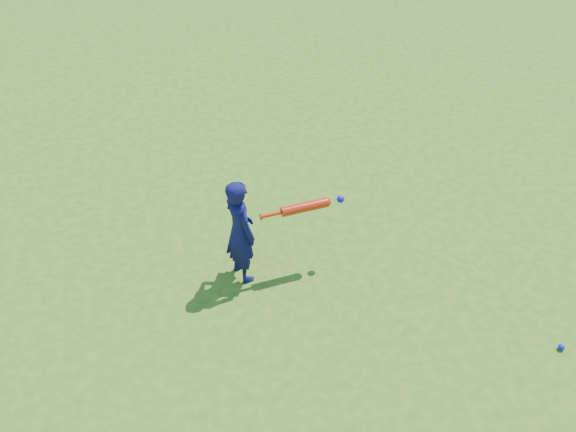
# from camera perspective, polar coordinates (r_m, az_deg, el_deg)

# --- Properties ---
(ground) EXTENTS (80.00, 80.00, 0.00)m
(ground) POSITION_cam_1_polar(r_m,az_deg,el_deg) (6.73, -2.19, -4.73)
(ground) COLOR #356017
(ground) RESTS_ON ground
(child) EXTENTS (0.43, 0.50, 1.17)m
(child) POSITION_cam_1_polar(r_m,az_deg,el_deg) (6.29, -4.29, -1.32)
(child) COLOR #0E0E43
(child) RESTS_ON ground
(ground_ball_blue) EXTENTS (0.06, 0.06, 0.06)m
(ground_ball_blue) POSITION_cam_1_polar(r_m,az_deg,el_deg) (6.46, 23.12, -10.67)
(ground_ball_blue) COLOR #0C1BD3
(ground_ball_blue) RESTS_ON ground
(bat_swing) EXTENTS (0.88, 0.22, 0.10)m
(bat_swing) POSITION_cam_1_polar(r_m,az_deg,el_deg) (6.32, 1.78, 0.86)
(bat_swing) COLOR red
(bat_swing) RESTS_ON ground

